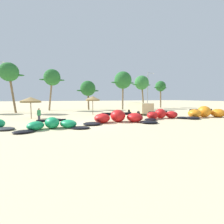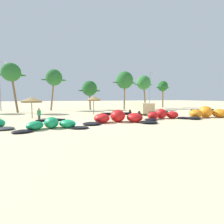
# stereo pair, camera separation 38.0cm
# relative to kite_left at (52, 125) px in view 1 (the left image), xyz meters

# --- Properties ---
(ground_plane) EXTENTS (260.00, 260.00, 0.00)m
(ground_plane) POSITION_rel_kite_left_xyz_m (3.86, 1.32, -0.38)
(ground_plane) COLOR beige
(kite_left) EXTENTS (6.42, 3.02, 0.99)m
(kite_left) POSITION_rel_kite_left_xyz_m (0.00, 0.00, 0.00)
(kite_left) COLOR black
(kite_left) RESTS_ON ground
(kite_left_of_center) EXTENTS (8.12, 4.62, 1.37)m
(kite_left_of_center) POSITION_rel_kite_left_xyz_m (6.99, 1.41, 0.15)
(kite_left_of_center) COLOR black
(kite_left_of_center) RESTS_ON ground
(kite_center) EXTENTS (6.81, 3.10, 1.27)m
(kite_center) POSITION_rel_kite_left_xyz_m (13.65, 2.42, 0.11)
(kite_center) COLOR black
(kite_center) RESTS_ON ground
(kite_right_of_center) EXTENTS (8.24, 4.57, 1.55)m
(kite_right_of_center) POSITION_rel_kite_left_xyz_m (20.13, 1.21, 0.21)
(kite_right_of_center) COLOR black
(kite_right_of_center) RESTS_ON ground
(beach_umbrella_near_van) EXTENTS (2.69, 2.69, 2.79)m
(beach_umbrella_near_van) POSITION_rel_kite_left_xyz_m (-1.97, 9.07, 2.04)
(beach_umbrella_near_van) COLOR brown
(beach_umbrella_near_van) RESTS_ON ground
(beach_umbrella_middle) EXTENTS (2.32, 2.32, 2.96)m
(beach_umbrella_middle) POSITION_rel_kite_left_xyz_m (6.97, 11.23, 2.19)
(beach_umbrella_middle) COLOR brown
(beach_umbrella_middle) RESTS_ON ground
(parked_van) EXTENTS (2.47, 5.48, 1.84)m
(parked_van) POSITION_rel_kite_left_xyz_m (14.18, 9.00, 0.71)
(parked_van) COLOR beige
(parked_van) RESTS_ON ground
(person_near_kites) EXTENTS (0.36, 0.24, 1.62)m
(person_near_kites) POSITION_rel_kite_left_xyz_m (-1.05, 3.77, 0.44)
(person_near_kites) COLOR #383842
(person_near_kites) RESTS_ON ground
(palm_left) EXTENTS (4.87, 3.25, 8.77)m
(palm_left) POSITION_rel_kite_left_xyz_m (-5.59, 19.55, 6.67)
(palm_left) COLOR brown
(palm_left) RESTS_ON ground
(palm_left_of_gap) EXTENTS (5.16, 3.44, 8.68)m
(palm_left_of_gap) POSITION_rel_kite_left_xyz_m (1.80, 23.53, 6.49)
(palm_left_of_gap) COLOR #7F6647
(palm_left_of_gap) RESTS_ON ground
(palm_center_left) EXTENTS (5.05, 3.37, 6.44)m
(palm_center_left) POSITION_rel_kite_left_xyz_m (9.21, 22.44, 4.33)
(palm_center_left) COLOR brown
(palm_center_left) RESTS_ON ground
(palm_center_right) EXTENTS (5.92, 3.95, 8.68)m
(palm_center_right) POSITION_rel_kite_left_xyz_m (16.99, 20.68, 6.27)
(palm_center_right) COLOR #7F6647
(palm_center_right) RESTS_ON ground
(palm_right_of_gap) EXTENTS (5.31, 3.54, 8.21)m
(palm_right_of_gap) POSITION_rel_kite_left_xyz_m (23.01, 22.24, 5.99)
(palm_right_of_gap) COLOR brown
(palm_right_of_gap) RESTS_ON ground
(palm_right) EXTENTS (4.27, 2.85, 7.27)m
(palm_right) POSITION_rel_kite_left_xyz_m (30.04, 23.84, 5.35)
(palm_right) COLOR brown
(palm_right) RESTS_ON ground
(lamppost_west_center) EXTENTS (2.07, 0.24, 9.33)m
(lamppost_west_center) POSITION_rel_kite_left_xyz_m (25.88, 23.64, 4.86)
(lamppost_west_center) COLOR gray
(lamppost_west_center) RESTS_ON ground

